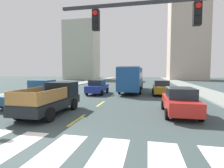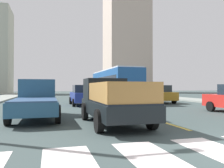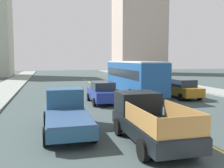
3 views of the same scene
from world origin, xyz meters
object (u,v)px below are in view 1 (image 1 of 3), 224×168
at_px(pickup_stakebed, 53,99).
at_px(sedan_mid, 180,101).
at_px(city_bus, 132,77).
at_px(sedan_near_right, 97,87).
at_px(sedan_far, 161,88).
at_px(pickup_dark, 34,93).

height_order(pickup_stakebed, sedan_mid, pickup_stakebed).
distance_m(pickup_stakebed, city_bus, 13.94).
bearing_deg(sedan_near_right, pickup_stakebed, -91.67).
bearing_deg(pickup_stakebed, sedan_mid, 8.30).
bearing_deg(sedan_mid, sedan_far, 92.44).
xyz_separation_m(pickup_stakebed, sedan_near_right, (0.16, 9.72, -0.08)).
bearing_deg(sedan_far, city_bus, 140.34).
bearing_deg(sedan_near_right, sedan_mid, -47.83).
bearing_deg(pickup_stakebed, sedan_near_right, 89.34).
distance_m(city_bus, sedan_near_right, 5.37).
xyz_separation_m(pickup_dark, sedan_mid, (11.36, -1.29, -0.06)).
height_order(city_bus, sedan_near_right, city_bus).
height_order(pickup_stakebed, pickup_dark, same).
height_order(pickup_dark, sedan_far, pickup_dark).
xyz_separation_m(city_bus, sedan_mid, (4.13, -12.18, -1.09)).
xyz_separation_m(pickup_stakebed, city_bus, (4.00, 13.32, 1.02)).
relative_size(pickup_stakebed, sedan_far, 1.18).
bearing_deg(city_bus, sedan_far, -37.94).
distance_m(pickup_dark, sedan_far, 13.55).
relative_size(pickup_dark, sedan_near_right, 1.18).
relative_size(sedan_mid, sedan_far, 1.00).
height_order(sedan_near_right, sedan_far, same).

